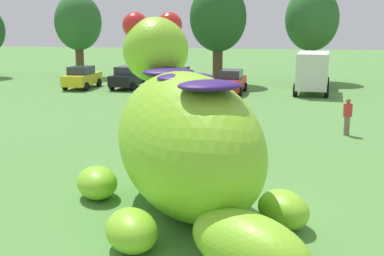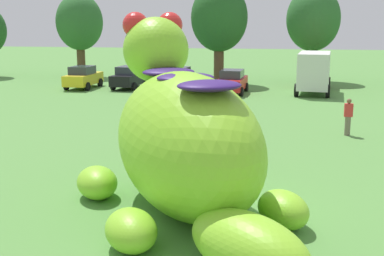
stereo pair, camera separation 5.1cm
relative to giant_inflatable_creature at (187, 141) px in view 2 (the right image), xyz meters
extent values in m
plane|color=#568E42|center=(1.21, 0.71, -2.00)|extent=(160.00, 160.00, 0.00)
ellipsoid|color=#8CD12D|center=(-0.02, 0.00, -0.06)|extent=(6.38, 7.72, 3.89)
ellipsoid|color=#8CD12D|center=(-1.45, 2.57, 2.30)|extent=(2.89, 2.97, 2.05)
sphere|color=red|center=(-2.09, 2.57, 3.07)|extent=(0.82, 0.82, 0.82)
sphere|color=red|center=(-1.11, 3.11, 3.07)|extent=(0.82, 0.82, 0.82)
ellipsoid|color=navy|center=(-0.78, 1.36, 1.73)|extent=(1.96, 1.84, 0.26)
ellipsoid|color=navy|center=(-0.02, 0.00, 1.73)|extent=(1.96, 1.84, 0.26)
ellipsoid|color=navy|center=(0.82, -1.51, 1.73)|extent=(1.96, 1.84, 0.26)
ellipsoid|color=#8CD12D|center=(-2.83, 0.61, -1.53)|extent=(1.85, 2.03, 0.95)
ellipsoid|color=#8CD12D|center=(0.94, 2.72, -1.53)|extent=(1.85, 2.03, 0.95)
ellipsoid|color=#8CD12D|center=(-0.83, -2.62, -1.53)|extent=(1.85, 2.03, 0.95)
ellipsoid|color=#8CD12D|center=(2.64, -0.69, -1.53)|extent=(1.85, 2.03, 0.95)
ellipsoid|color=#8CD12D|center=(1.91, -3.47, -1.32)|extent=(3.37, 3.21, 1.36)
cube|color=yellow|center=(-12.53, 24.19, -1.28)|extent=(1.84, 4.16, 0.80)
cube|color=#2D333D|center=(-12.53, 24.04, -0.58)|extent=(1.56, 2.02, 0.60)
cylinder|color=black|center=(-13.33, 25.49, -1.68)|extent=(0.26, 0.65, 0.64)
cylinder|color=black|center=(-11.63, 25.43, -1.68)|extent=(0.26, 0.65, 0.64)
cylinder|color=black|center=(-13.42, 22.95, -1.68)|extent=(0.26, 0.65, 0.64)
cylinder|color=black|center=(-11.72, 22.89, -1.68)|extent=(0.26, 0.65, 0.64)
cube|color=black|center=(-8.96, 24.76, -1.28)|extent=(2.15, 4.27, 0.80)
cube|color=#2D333D|center=(-8.97, 24.61, -0.58)|extent=(1.71, 2.12, 0.60)
cylinder|color=black|center=(-9.66, 26.12, -1.68)|extent=(0.31, 0.66, 0.64)
cylinder|color=black|center=(-7.97, 25.93, -1.68)|extent=(0.31, 0.66, 0.64)
cylinder|color=black|center=(-9.95, 23.59, -1.68)|extent=(0.31, 0.66, 0.64)
cylinder|color=black|center=(-8.26, 23.40, -1.68)|extent=(0.31, 0.66, 0.64)
cube|color=#2347B7|center=(-5.11, 24.56, -1.28)|extent=(2.13, 4.26, 0.80)
cube|color=#2D333D|center=(-5.13, 24.41, -0.58)|extent=(1.70, 2.12, 0.60)
cylinder|color=black|center=(-5.82, 25.92, -1.68)|extent=(0.31, 0.66, 0.64)
cylinder|color=black|center=(-4.13, 25.73, -1.68)|extent=(0.31, 0.66, 0.64)
cylinder|color=black|center=(-6.09, 23.39, -1.68)|extent=(0.31, 0.66, 0.64)
cylinder|color=black|center=(-4.40, 23.21, -1.68)|extent=(0.31, 0.66, 0.64)
cube|color=red|center=(-0.90, 23.32, -1.28)|extent=(1.98, 4.21, 0.80)
cube|color=#2D333D|center=(-0.91, 23.17, -0.58)|extent=(1.63, 2.07, 0.60)
cylinder|color=black|center=(-1.66, 24.65, -1.68)|extent=(0.28, 0.66, 0.64)
cylinder|color=black|center=(0.04, 24.53, -1.68)|extent=(0.28, 0.66, 0.64)
cylinder|color=black|center=(-1.84, 22.11, -1.68)|extent=(0.28, 0.66, 0.64)
cylinder|color=black|center=(-0.14, 21.99, -1.68)|extent=(0.28, 0.66, 0.64)
cube|color=#B2231E|center=(5.18, 27.22, -0.60)|extent=(2.18, 2.00, 1.90)
cube|color=silver|center=(4.85, 24.04, -0.30)|extent=(2.57, 4.79, 2.50)
cylinder|color=black|center=(4.19, 27.32, -1.55)|extent=(0.37, 0.92, 0.90)
cylinder|color=black|center=(6.18, 27.12, -1.55)|extent=(0.37, 0.92, 0.90)
cylinder|color=black|center=(3.64, 22.55, -1.55)|extent=(0.37, 0.92, 0.90)
cylinder|color=black|center=(5.73, 22.33, -1.55)|extent=(0.37, 0.92, 0.90)
cylinder|color=brown|center=(-15.76, 31.95, -0.67)|extent=(0.76, 0.76, 2.66)
ellipsoid|color=#2D662D|center=(-15.76, 31.95, 3.00)|extent=(4.26, 4.26, 5.11)
cylinder|color=brown|center=(-2.53, 28.75, -0.57)|extent=(0.82, 0.82, 2.87)
ellipsoid|color=#235623|center=(-2.53, 28.75, 3.39)|extent=(4.59, 4.59, 5.51)
cylinder|color=brown|center=(5.08, 31.76, -0.60)|extent=(0.80, 0.80, 2.81)
ellipsoid|color=#2D662D|center=(5.08, 31.76, 3.28)|extent=(4.49, 4.49, 5.39)
cylinder|color=black|center=(0.95, 4.72, -1.56)|extent=(0.26, 0.26, 0.88)
cube|color=red|center=(0.95, 4.72, -0.82)|extent=(0.38, 0.22, 0.60)
sphere|color=#9E7051|center=(0.95, 4.72, -0.40)|extent=(0.22, 0.22, 0.22)
cylinder|color=#726656|center=(5.61, 10.61, -1.56)|extent=(0.26, 0.26, 0.88)
cube|color=red|center=(5.61, 10.61, -0.82)|extent=(0.38, 0.22, 0.60)
sphere|color=brown|center=(5.61, 10.61, -0.40)|extent=(0.22, 0.22, 0.22)
camera|label=1|loc=(2.37, -13.29, 3.25)|focal=47.81mm
camera|label=2|loc=(2.42, -13.28, 3.25)|focal=47.81mm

